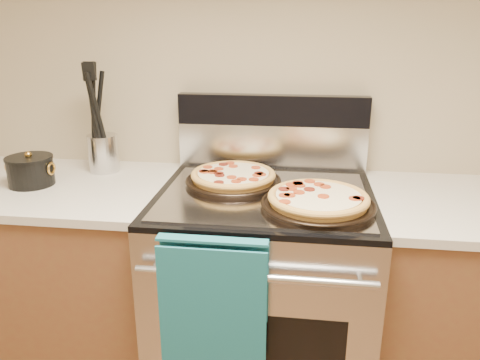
# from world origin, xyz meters

# --- Properties ---
(wall_back) EXTENTS (4.00, 0.00, 4.00)m
(wall_back) POSITION_xyz_m (0.00, 2.00, 1.35)
(wall_back) COLOR tan
(wall_back) RESTS_ON ground
(range_body) EXTENTS (0.76, 0.68, 0.90)m
(range_body) POSITION_xyz_m (0.00, 1.65, 0.45)
(range_body) COLOR #B7B7BC
(range_body) RESTS_ON ground
(cooktop) EXTENTS (0.76, 0.68, 0.02)m
(cooktop) POSITION_xyz_m (0.00, 1.65, 0.91)
(cooktop) COLOR black
(cooktop) RESTS_ON range_body
(backsplash_lower) EXTENTS (0.76, 0.06, 0.18)m
(backsplash_lower) POSITION_xyz_m (0.00, 1.96, 1.01)
(backsplash_lower) COLOR silver
(backsplash_lower) RESTS_ON cooktop
(backsplash_upper) EXTENTS (0.76, 0.06, 0.12)m
(backsplash_upper) POSITION_xyz_m (0.00, 1.96, 1.16)
(backsplash_upper) COLOR black
(backsplash_upper) RESTS_ON backsplash_lower
(oven_handle) EXTENTS (0.70, 0.03, 0.03)m
(oven_handle) POSITION_xyz_m (0.00, 1.27, 0.80)
(oven_handle) COLOR silver
(oven_handle) RESTS_ON range_body
(dish_towel) EXTENTS (0.32, 0.05, 0.42)m
(dish_towel) POSITION_xyz_m (-0.12, 1.27, 0.70)
(dish_towel) COLOR navy
(dish_towel) RESTS_ON oven_handle
(foil_sheet) EXTENTS (0.70, 0.55, 0.01)m
(foil_sheet) POSITION_xyz_m (0.00, 1.62, 0.92)
(foil_sheet) COLOR gray
(foil_sheet) RESTS_ON cooktop
(cabinet_left) EXTENTS (1.00, 0.62, 0.88)m
(cabinet_left) POSITION_xyz_m (-0.88, 1.68, 0.44)
(cabinet_left) COLOR brown
(cabinet_left) RESTS_ON ground
(countertop_left) EXTENTS (1.02, 0.64, 0.03)m
(countertop_left) POSITION_xyz_m (-0.88, 1.68, 0.90)
(countertop_left) COLOR beige
(countertop_left) RESTS_ON cabinet_left
(pepperoni_pizza_back) EXTENTS (0.40, 0.40, 0.05)m
(pepperoni_pizza_back) POSITION_xyz_m (-0.12, 1.72, 0.95)
(pepperoni_pizza_back) COLOR #C6883C
(pepperoni_pizza_back) RESTS_ON foil_sheet
(pepperoni_pizza_front) EXTENTS (0.45, 0.45, 0.05)m
(pepperoni_pizza_front) POSITION_xyz_m (0.18, 1.52, 0.95)
(pepperoni_pizza_front) COLOR #C6883C
(pepperoni_pizza_front) RESTS_ON foil_sheet
(utensil_crock) EXTENTS (0.14, 0.14, 0.15)m
(utensil_crock) POSITION_xyz_m (-0.68, 1.85, 0.99)
(utensil_crock) COLOR silver
(utensil_crock) RESTS_ON countertop_left
(saucepan) EXTENTS (0.17, 0.17, 0.10)m
(saucepan) POSITION_xyz_m (-0.88, 1.65, 0.96)
(saucepan) COLOR black
(saucepan) RESTS_ON countertop_left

